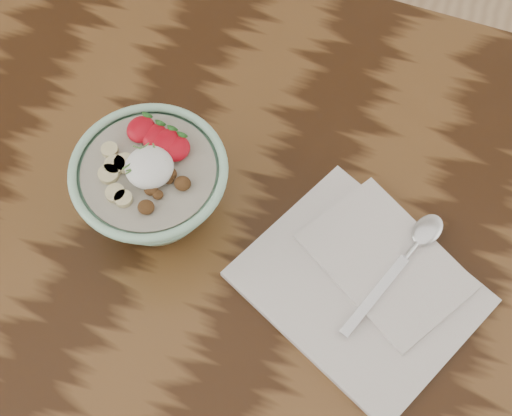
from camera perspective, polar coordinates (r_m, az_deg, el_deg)
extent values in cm
cube|color=black|center=(87.97, 1.54, -4.65)|extent=(160.00, 90.00, 4.00)
cylinder|color=#4C2D19|center=(159.84, -19.40, 10.47)|extent=(7.00, 7.00, 71.00)
cylinder|color=#A0D7B5|center=(89.27, -7.83, 0.03)|extent=(7.97, 7.97, 1.14)
torus|color=#A0D7B5|center=(81.18, -8.63, 3.02)|extent=(18.13, 18.13, 1.04)
cylinder|color=#B0A892|center=(81.67, -8.58, 2.82)|extent=(15.38, 15.38, 0.95)
ellipsoid|color=white|center=(80.22, -8.53, 3.24)|extent=(5.48, 5.48, 3.01)
ellipsoid|color=#B50816|center=(83.23, -9.18, 6.23)|extent=(3.28, 3.61, 1.81)
cone|color=#286623|center=(83.66, -8.79, 7.14)|extent=(1.40, 1.03, 1.52)
ellipsoid|color=#B50816|center=(81.34, -6.39, 4.75)|extent=(3.10, 3.41, 1.70)
cone|color=#286623|center=(81.72, -6.02, 5.64)|extent=(1.40, 1.03, 1.52)
ellipsoid|color=#B50816|center=(81.79, -7.20, 5.19)|extent=(3.36, 3.69, 1.85)
cone|color=#286623|center=(82.24, -6.80, 6.14)|extent=(1.40, 1.03, 1.52)
ellipsoid|color=#B50816|center=(82.55, -8.11, 5.69)|extent=(3.02, 3.32, 1.66)
cone|color=#286623|center=(82.93, -7.75, 6.55)|extent=(1.40, 1.03, 1.52)
cylinder|color=#D2C38A|center=(81.73, -10.47, 3.56)|extent=(2.39, 2.39, 0.70)
cylinder|color=#D2C38A|center=(81.79, -11.22, 3.38)|extent=(2.41, 2.41, 0.70)
cylinder|color=#D2C38A|center=(82.96, -11.62, 4.57)|extent=(1.94, 1.94, 0.70)
cylinder|color=#D2C38A|center=(79.50, -10.56, 0.74)|extent=(2.00, 2.00, 0.70)
cylinder|color=#D2C38A|center=(79.99, -11.19, 1.17)|extent=(2.21, 2.21, 0.70)
cylinder|color=#D2C38A|center=(81.34, -11.72, 2.67)|extent=(2.33, 2.33, 0.70)
ellipsoid|color=brown|center=(79.42, -8.50, 1.42)|extent=(1.76, 1.65, 0.96)
ellipsoid|color=brown|center=(79.85, -6.99, 2.24)|extent=(1.51, 1.43, 0.88)
ellipsoid|color=brown|center=(80.07, -7.23, 2.54)|extent=(1.69, 1.70, 0.91)
ellipsoid|color=brown|center=(79.10, -7.85, 1.06)|extent=(1.65, 1.64, 0.83)
ellipsoid|color=brown|center=(78.33, -8.79, 0.07)|extent=(2.01, 1.93, 1.24)
ellipsoid|color=brown|center=(79.22, -5.90, 1.97)|extent=(2.05, 1.94, 1.35)
ellipsoid|color=brown|center=(80.08, -7.62, 2.39)|extent=(1.59, 1.62, 0.73)
ellipsoid|color=brown|center=(80.08, -6.83, 2.79)|extent=(2.09, 2.02, 0.95)
ellipsoid|color=brown|center=(79.37, -8.27, 1.43)|extent=(1.79, 1.68, 0.99)
cylinder|color=#477933|center=(79.30, -9.82, 3.11)|extent=(1.41, 1.13, 0.24)
cylinder|color=#477933|center=(80.38, -8.14, 4.83)|extent=(0.87, 0.97, 0.22)
cylinder|color=#477933|center=(80.05, -8.03, 4.48)|extent=(1.22, 1.18, 0.23)
cylinder|color=#477933|center=(79.76, -9.69, 3.71)|extent=(1.03, 0.89, 0.22)
cylinder|color=#477933|center=(79.62, -9.17, 3.69)|extent=(1.52, 0.34, 0.23)
cylinder|color=#477933|center=(78.72, -8.73, 2.71)|extent=(0.91, 1.31, 0.23)
cylinder|color=#477933|center=(79.61, -8.53, 3.84)|extent=(0.21, 1.06, 0.22)
cylinder|color=#477933|center=(80.57, -8.94, 4.85)|extent=(0.80, 1.33, 0.23)
cylinder|color=#477933|center=(79.23, -9.90, 3.00)|extent=(1.05, 1.41, 0.23)
cylinder|color=#477933|center=(79.52, -8.85, 3.66)|extent=(1.62, 0.28, 0.24)
cylinder|color=#477933|center=(79.18, -7.70, 3.54)|extent=(1.10, 1.29, 0.23)
cylinder|color=#477933|center=(80.31, -9.20, 4.49)|extent=(0.84, 1.63, 0.24)
cylinder|color=#477933|center=(79.61, -10.21, 3.36)|extent=(0.87, 1.35, 0.23)
cylinder|color=#477933|center=(80.61, -9.38, 4.77)|extent=(1.37, 0.26, 0.23)
cube|color=silver|center=(85.10, 8.27, -6.32)|extent=(31.91, 29.48, 0.99)
cube|color=silver|center=(86.00, 10.34, -4.22)|extent=(22.64, 20.55, 0.59)
cube|color=silver|center=(83.67, 9.49, -6.92)|extent=(5.19, 11.86, 0.37)
cylinder|color=silver|center=(86.60, 12.45, -3.15)|extent=(1.77, 3.24, 0.74)
ellipsoid|color=silver|center=(87.86, 13.57, -1.71)|extent=(4.69, 5.67, 1.01)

